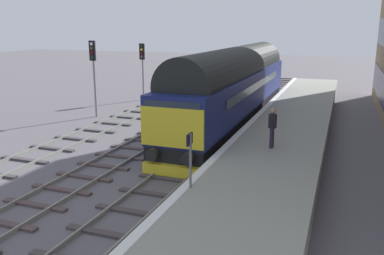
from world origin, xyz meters
TOP-DOWN VIEW (x-y plane):
  - ground_plane at (0.00, 0.00)m, footprint 140.00×140.00m
  - track_main at (0.00, 0.00)m, footprint 2.50×60.00m
  - track_adjacent_west at (-3.24, -0.00)m, footprint 2.50×60.00m
  - track_adjacent_far_west at (-6.99, -0.00)m, footprint 2.50×60.00m
  - station_platform at (3.60, 0.00)m, footprint 4.00×44.00m
  - diesel_locomotive at (0.00, 5.43)m, footprint 2.74×19.72m
  - signal_post_near at (-9.15, 4.34)m, footprint 0.44×0.22m
  - signal_post_mid at (-9.15, 11.23)m, footprint 0.44×0.22m
  - platform_number_sign at (1.92, -7.29)m, footprint 0.10×0.44m
  - waiting_passenger at (3.55, -2.13)m, footprint 0.38×0.51m

SIDE VIEW (x-z plane):
  - ground_plane at x=0.00m, z-range 0.00..0.00m
  - track_adjacent_west at x=-3.24m, z-range -0.02..0.13m
  - track_main at x=0.00m, z-range -0.02..0.13m
  - track_adjacent_far_west at x=-6.99m, z-range -0.02..0.13m
  - station_platform at x=3.60m, z-range 0.00..1.01m
  - waiting_passenger at x=3.55m, z-range 1.17..2.81m
  - platform_number_sign at x=1.92m, z-range 1.30..3.02m
  - diesel_locomotive at x=0.00m, z-range 0.15..4.83m
  - signal_post_mid at x=-9.15m, z-range 0.69..5.24m
  - signal_post_near at x=-9.15m, z-range 0.75..5.72m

